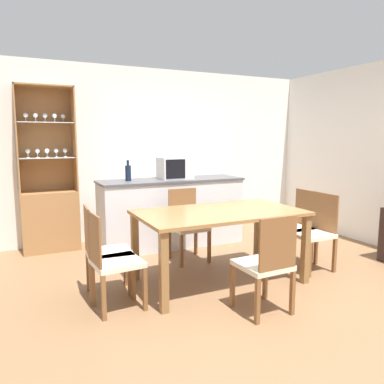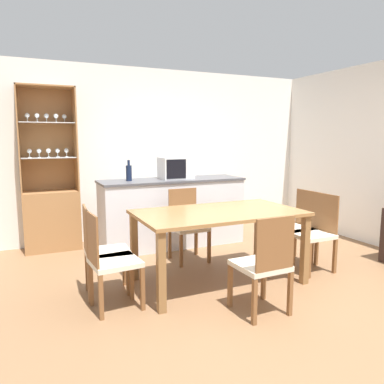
{
  "view_description": "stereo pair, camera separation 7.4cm",
  "coord_description": "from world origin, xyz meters",
  "px_view_note": "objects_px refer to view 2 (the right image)",
  "views": [
    {
      "loc": [
        -2.01,
        -2.89,
        1.52
      ],
      "look_at": [
        -0.08,
        1.17,
        0.86
      ],
      "focal_mm": 35.0,
      "sensor_mm": 36.0,
      "label": 1
    },
    {
      "loc": [
        -1.95,
        -2.92,
        1.52
      ],
      "look_at": [
        -0.08,
        1.17,
        0.86
      ],
      "focal_mm": 35.0,
      "sensor_mm": 36.0,
      "label": 2
    }
  ],
  "objects_px": {
    "microwave": "(176,168)",
    "dining_chair_head_far": "(187,225)",
    "dining_chair_head_near": "(263,265)",
    "dining_chair_side_left_far": "(103,251)",
    "dining_chair_side_right_near": "(315,233)",
    "dining_chair_side_right_far": "(297,227)",
    "wine_bottle": "(129,173)",
    "dining_chair_side_left_near": "(110,260)",
    "dining_table": "(219,220)",
    "display_cabinet": "(51,205)"
  },
  "relations": [
    {
      "from": "dining_chair_side_left_near",
      "to": "dining_chair_head_far",
      "type": "relative_size",
      "value": 1.0
    },
    {
      "from": "dining_table",
      "to": "dining_chair_head_far",
      "type": "height_order",
      "value": "dining_chair_head_far"
    },
    {
      "from": "dining_chair_head_far",
      "to": "dining_chair_side_right_far",
      "type": "bearing_deg",
      "value": 150.69
    },
    {
      "from": "dining_table",
      "to": "display_cabinet",
      "type": "bearing_deg",
      "value": 127.05
    },
    {
      "from": "dining_table",
      "to": "dining_chair_head_far",
      "type": "distance_m",
      "value": 0.83
    },
    {
      "from": "dining_chair_side_right_near",
      "to": "dining_chair_side_right_far",
      "type": "xyz_separation_m",
      "value": [
        -0.0,
        0.29,
        0.0
      ]
    },
    {
      "from": "dining_chair_head_near",
      "to": "dining_chair_head_far",
      "type": "bearing_deg",
      "value": 88.5
    },
    {
      "from": "microwave",
      "to": "wine_bottle",
      "type": "distance_m",
      "value": 0.68
    },
    {
      "from": "dining_chair_side_left_far",
      "to": "dining_chair_side_left_near",
      "type": "bearing_deg",
      "value": 3.6
    },
    {
      "from": "dining_chair_side_right_far",
      "to": "dining_chair_side_left_near",
      "type": "bearing_deg",
      "value": 94.4
    },
    {
      "from": "microwave",
      "to": "dining_chair_head_far",
      "type": "bearing_deg",
      "value": -100.9
    },
    {
      "from": "wine_bottle",
      "to": "dining_table",
      "type": "bearing_deg",
      "value": -70.33
    },
    {
      "from": "dining_chair_side_left_far",
      "to": "wine_bottle",
      "type": "xyz_separation_m",
      "value": [
        0.63,
        1.36,
        0.62
      ]
    },
    {
      "from": "dining_chair_side_right_near",
      "to": "microwave",
      "type": "relative_size",
      "value": 1.98
    },
    {
      "from": "display_cabinet",
      "to": "dining_chair_side_left_far",
      "type": "bearing_deg",
      "value": -79.95
    },
    {
      "from": "dining_chair_head_far",
      "to": "dining_chair_head_near",
      "type": "relative_size",
      "value": 1.0
    },
    {
      "from": "dining_chair_head_far",
      "to": "dining_chair_head_near",
      "type": "height_order",
      "value": "same"
    },
    {
      "from": "dining_chair_side_right_near",
      "to": "dining_chair_side_left_far",
      "type": "bearing_deg",
      "value": 82.91
    },
    {
      "from": "dining_chair_side_left_far",
      "to": "dining_table",
      "type": "bearing_deg",
      "value": 86.44
    },
    {
      "from": "microwave",
      "to": "dining_chair_side_left_far",
      "type": "bearing_deg",
      "value": -133.95
    },
    {
      "from": "wine_bottle",
      "to": "dining_chair_side_left_near",
      "type": "bearing_deg",
      "value": -110.96
    },
    {
      "from": "display_cabinet",
      "to": "wine_bottle",
      "type": "bearing_deg",
      "value": -26.48
    },
    {
      "from": "dining_chair_side_left_near",
      "to": "dining_chair_side_left_far",
      "type": "bearing_deg",
      "value": 175.51
    },
    {
      "from": "dining_chair_side_right_near",
      "to": "dining_chair_side_left_far",
      "type": "relative_size",
      "value": 1.0
    },
    {
      "from": "dining_chair_side_right_far",
      "to": "wine_bottle",
      "type": "relative_size",
      "value": 3.18
    },
    {
      "from": "dining_chair_side_right_near",
      "to": "dining_chair_side_left_far",
      "type": "xyz_separation_m",
      "value": [
        -2.35,
        0.29,
        0.0
      ]
    },
    {
      "from": "dining_chair_side_right_far",
      "to": "dining_chair_head_near",
      "type": "distance_m",
      "value": 1.51
    },
    {
      "from": "dining_chair_side_left_far",
      "to": "wine_bottle",
      "type": "bearing_deg",
      "value": 158.59
    },
    {
      "from": "dining_chair_head_near",
      "to": "microwave",
      "type": "distance_m",
      "value": 2.4
    },
    {
      "from": "dining_chair_side_left_near",
      "to": "dining_chair_head_near",
      "type": "distance_m",
      "value": 1.34
    },
    {
      "from": "dining_chair_side_right_far",
      "to": "dining_chair_head_far",
      "type": "xyz_separation_m",
      "value": [
        -1.17,
        0.66,
        0.0
      ]
    },
    {
      "from": "dining_chair_side_right_near",
      "to": "microwave",
      "type": "bearing_deg",
      "value": 32.19
    },
    {
      "from": "dining_chair_head_near",
      "to": "wine_bottle",
      "type": "relative_size",
      "value": 3.18
    },
    {
      "from": "display_cabinet",
      "to": "dining_chair_side_right_near",
      "type": "distance_m",
      "value": 3.42
    },
    {
      "from": "dining_chair_head_near",
      "to": "dining_chair_side_left_near",
      "type": "bearing_deg",
      "value": 149.31
    },
    {
      "from": "display_cabinet",
      "to": "wine_bottle",
      "type": "xyz_separation_m",
      "value": [
        0.96,
        -0.48,
        0.45
      ]
    },
    {
      "from": "wine_bottle",
      "to": "microwave",
      "type": "bearing_deg",
      "value": -0.29
    },
    {
      "from": "dining_chair_side_right_near",
      "to": "display_cabinet",
      "type": "bearing_deg",
      "value": 51.43
    },
    {
      "from": "dining_chair_head_near",
      "to": "wine_bottle",
      "type": "bearing_deg",
      "value": 101.61
    },
    {
      "from": "display_cabinet",
      "to": "wine_bottle",
      "type": "relative_size",
      "value": 7.86
    },
    {
      "from": "dining_chair_side_right_far",
      "to": "dining_chair_head_near",
      "type": "bearing_deg",
      "value": 126.26
    },
    {
      "from": "dining_chair_side_left_near",
      "to": "dining_chair_side_left_far",
      "type": "height_order",
      "value": "same"
    },
    {
      "from": "dining_table",
      "to": "dining_chair_side_right_far",
      "type": "relative_size",
      "value": 1.93
    },
    {
      "from": "dining_chair_side_left_near",
      "to": "microwave",
      "type": "xyz_separation_m",
      "value": [
        1.31,
        1.65,
        0.66
      ]
    },
    {
      "from": "dining_table",
      "to": "dining_chair_side_right_near",
      "type": "relative_size",
      "value": 1.93
    },
    {
      "from": "dining_table",
      "to": "dining_chair_side_right_far",
      "type": "height_order",
      "value": "dining_chair_side_right_far"
    },
    {
      "from": "dining_chair_head_near",
      "to": "dining_table",
      "type": "bearing_deg",
      "value": 88.54
    },
    {
      "from": "wine_bottle",
      "to": "dining_chair_side_right_far",
      "type": "bearing_deg",
      "value": -38.49
    },
    {
      "from": "dining_table",
      "to": "dining_chair_side_right_far",
      "type": "xyz_separation_m",
      "value": [
        1.17,
        0.15,
        -0.23
      ]
    },
    {
      "from": "dining_chair_side_left_near",
      "to": "dining_chair_side_right_far",
      "type": "bearing_deg",
      "value": 92.66
    }
  ]
}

